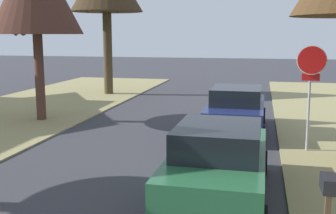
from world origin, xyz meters
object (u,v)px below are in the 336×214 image
at_px(parked_sedan_navy, 236,111).
at_px(curbside_mailbox, 329,194).
at_px(parked_sedan_green, 219,165).
at_px(stop_sign_far, 311,75).

relative_size(parked_sedan_navy, curbside_mailbox, 3.48).
xyz_separation_m(parked_sedan_green, curbside_mailbox, (1.78, -2.08, 0.33)).
height_order(parked_sedan_green, parked_sedan_navy, same).
distance_m(parked_sedan_green, parked_sedan_navy, 6.06).
height_order(parked_sedan_navy, curbside_mailbox, parked_sedan_navy).
xyz_separation_m(parked_sedan_navy, curbside_mailbox, (1.79, -8.14, 0.33)).
relative_size(parked_sedan_green, parked_sedan_navy, 1.00).
xyz_separation_m(stop_sign_far, curbside_mailbox, (-0.34, -6.09, -1.14)).
bearing_deg(curbside_mailbox, stop_sign_far, 86.81).
bearing_deg(parked_sedan_navy, curbside_mailbox, -77.62).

